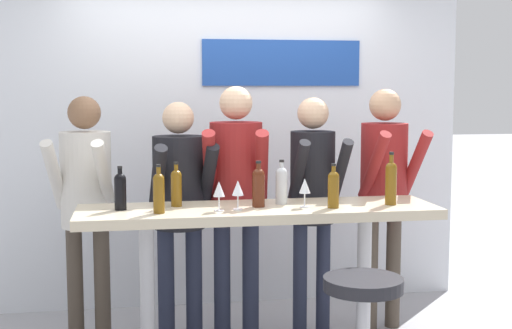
# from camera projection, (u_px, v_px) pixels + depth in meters

# --- Properties ---
(back_wall) EXTENTS (3.79, 0.12, 2.83)m
(back_wall) POSITION_uv_depth(u_px,v_px,m) (228.00, 127.00, 5.67)
(back_wall) COLOR silver
(back_wall) RESTS_ON ground_plane
(tasting_table) EXTENTS (2.19, 0.59, 1.01)m
(tasting_table) POSITION_uv_depth(u_px,v_px,m) (258.00, 234.00, 4.35)
(tasting_table) COLOR beige
(tasting_table) RESTS_ON ground_plane
(bar_stool) EXTENTS (0.45, 0.45, 0.74)m
(bar_stool) POSITION_uv_depth(u_px,v_px,m) (363.00, 322.00, 3.78)
(bar_stool) COLOR #B2B2B7
(bar_stool) RESTS_ON ground_plane
(person_far_left) EXTENTS (0.47, 0.58, 1.68)m
(person_far_left) POSITION_uv_depth(u_px,v_px,m) (86.00, 191.00, 4.75)
(person_far_left) COLOR #473D33
(person_far_left) RESTS_ON ground_plane
(person_left) EXTENTS (0.46, 0.56, 1.64)m
(person_left) POSITION_uv_depth(u_px,v_px,m) (179.00, 195.00, 4.81)
(person_left) COLOR #23283D
(person_left) RESTS_ON ground_plane
(person_center_left) EXTENTS (0.48, 0.59, 1.74)m
(person_center_left) POSITION_uv_depth(u_px,v_px,m) (236.00, 183.00, 4.87)
(person_center_left) COLOR #23283D
(person_center_left) RESTS_ON ground_plane
(person_center) EXTENTS (0.39, 0.51, 1.67)m
(person_center) POSITION_uv_depth(u_px,v_px,m) (313.00, 187.00, 4.93)
(person_center) COLOR #23283D
(person_center) RESTS_ON ground_plane
(person_center_right) EXTENTS (0.44, 0.56, 1.73)m
(person_center_right) POSITION_uv_depth(u_px,v_px,m) (384.00, 180.00, 5.04)
(person_center_right) COLOR #473D33
(person_center_right) RESTS_ON ground_plane
(wine_bottle_0) EXTENTS (0.07, 0.07, 0.27)m
(wine_bottle_0) POSITION_uv_depth(u_px,v_px,m) (333.00, 187.00, 4.28)
(wine_bottle_0) COLOR brown
(wine_bottle_0) RESTS_ON tasting_table
(wine_bottle_1) EXTENTS (0.07, 0.07, 0.26)m
(wine_bottle_1) POSITION_uv_depth(u_px,v_px,m) (120.00, 189.00, 4.21)
(wine_bottle_1) COLOR black
(wine_bottle_1) RESTS_ON tasting_table
(wine_bottle_2) EXTENTS (0.07, 0.07, 0.33)m
(wine_bottle_2) POSITION_uv_depth(u_px,v_px,m) (391.00, 181.00, 4.40)
(wine_bottle_2) COLOR brown
(wine_bottle_2) RESTS_ON tasting_table
(wine_bottle_3) EXTENTS (0.07, 0.07, 0.28)m
(wine_bottle_3) POSITION_uv_depth(u_px,v_px,m) (159.00, 191.00, 4.10)
(wine_bottle_3) COLOR brown
(wine_bottle_3) RESTS_ON tasting_table
(wine_bottle_4) EXTENTS (0.07, 0.07, 0.27)m
(wine_bottle_4) POSITION_uv_depth(u_px,v_px,m) (176.00, 186.00, 4.34)
(wine_bottle_4) COLOR brown
(wine_bottle_4) RESTS_ON tasting_table
(wine_bottle_5) EXTENTS (0.08, 0.08, 0.28)m
(wine_bottle_5) POSITION_uv_depth(u_px,v_px,m) (258.00, 185.00, 4.32)
(wine_bottle_5) COLOR #4C1E0F
(wine_bottle_5) RESTS_ON tasting_table
(wine_bottle_6) EXTENTS (0.07, 0.07, 0.28)m
(wine_bottle_6) POSITION_uv_depth(u_px,v_px,m) (282.00, 184.00, 4.42)
(wine_bottle_6) COLOR #B7BCC1
(wine_bottle_6) RESTS_ON tasting_table
(wine_glass_0) EXTENTS (0.07, 0.07, 0.18)m
(wine_glass_0) POSITION_uv_depth(u_px,v_px,m) (305.00, 187.00, 4.30)
(wine_glass_0) COLOR silver
(wine_glass_0) RESTS_ON tasting_table
(wine_glass_1) EXTENTS (0.07, 0.07, 0.18)m
(wine_glass_1) POSITION_uv_depth(u_px,v_px,m) (238.00, 189.00, 4.21)
(wine_glass_1) COLOR silver
(wine_glass_1) RESTS_ON tasting_table
(wine_glass_2) EXTENTS (0.07, 0.07, 0.18)m
(wine_glass_2) POSITION_uv_depth(u_px,v_px,m) (219.00, 190.00, 4.17)
(wine_glass_2) COLOR silver
(wine_glass_2) RESTS_ON tasting_table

